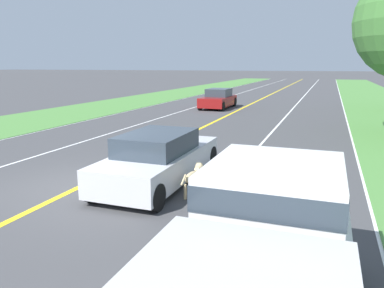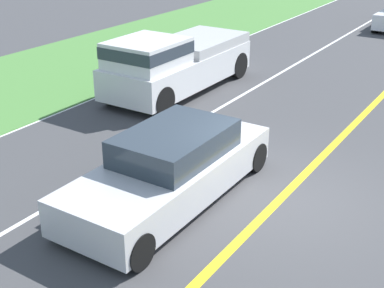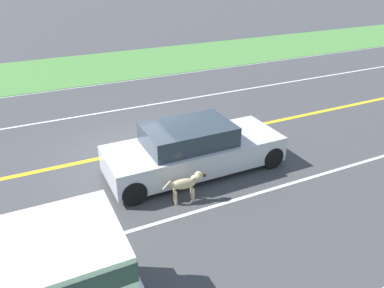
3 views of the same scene
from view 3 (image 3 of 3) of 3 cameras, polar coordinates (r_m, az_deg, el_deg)
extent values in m
plane|color=#424244|center=(11.44, -8.95, -1.12)|extent=(400.00, 400.00, 0.00)
cube|color=yellow|center=(11.44, -8.95, -1.10)|extent=(0.18, 160.00, 0.01)
cube|color=white|center=(17.79, -15.90, 8.46)|extent=(0.14, 160.00, 0.01)
cube|color=white|center=(8.64, -1.75, -10.93)|extent=(0.10, 160.00, 0.01)
cube|color=white|center=(14.54, -13.16, 4.73)|extent=(0.10, 160.00, 0.01)
cube|color=#4C843D|center=(20.64, -17.58, 10.73)|extent=(6.00, 160.00, 0.03)
cube|color=silver|center=(10.12, 0.40, -1.40)|extent=(1.78, 4.78, 0.68)
cube|color=#2D3842|center=(9.77, -0.60, 1.47)|extent=(1.53, 2.30, 0.52)
cylinder|color=black|center=(10.57, 12.08, -1.97)|extent=(0.22, 0.62, 0.62)
cylinder|color=black|center=(8.97, -8.88, -7.31)|extent=(0.22, 0.62, 0.62)
cylinder|color=black|center=(11.72, 7.43, 1.40)|extent=(0.22, 0.62, 0.62)
cylinder|color=black|center=(10.30, -11.61, -2.73)|extent=(0.22, 0.62, 0.62)
ellipsoid|color=#D1B784|center=(8.83, -1.29, -6.10)|extent=(0.29, 0.63, 0.27)
cylinder|color=#D1B784|center=(9.00, 0.17, -7.79)|extent=(0.07, 0.07, 0.36)
cylinder|color=#D1B784|center=(8.91, -2.49, -8.24)|extent=(0.07, 0.07, 0.36)
cylinder|color=#D1B784|center=(9.11, -0.08, -7.32)|extent=(0.07, 0.07, 0.36)
cylinder|color=#D1B784|center=(9.02, -2.71, -7.76)|extent=(0.07, 0.07, 0.36)
cylinder|color=#D1B784|center=(8.84, 0.33, -5.26)|extent=(0.15, 0.19, 0.16)
sphere|color=#D1B784|center=(8.83, 1.01, -4.83)|extent=(0.24, 0.24, 0.21)
ellipsoid|color=#331E14|center=(8.88, 1.89, -4.77)|extent=(0.11, 0.11, 0.08)
cone|color=tan|center=(8.74, 1.06, -4.59)|extent=(0.08, 0.08, 0.09)
cone|color=tan|center=(8.84, 0.83, -4.22)|extent=(0.08, 0.08, 0.09)
cylinder|color=#D1B784|center=(8.73, -3.85, -6.28)|extent=(0.08, 0.23, 0.23)
cube|color=silver|center=(5.85, -20.81, -16.13)|extent=(1.72, 2.02, 0.73)
cube|color=#2D3842|center=(5.78, -20.99, -15.33)|extent=(1.74, 2.04, 0.32)
cylinder|color=black|center=(7.23, -15.91, -16.87)|extent=(0.22, 0.83, 0.83)
camera|label=1|loc=(6.64, -70.78, -11.84)|focal=35.00mm
camera|label=2|loc=(17.29, 16.10, 25.37)|focal=50.00mm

